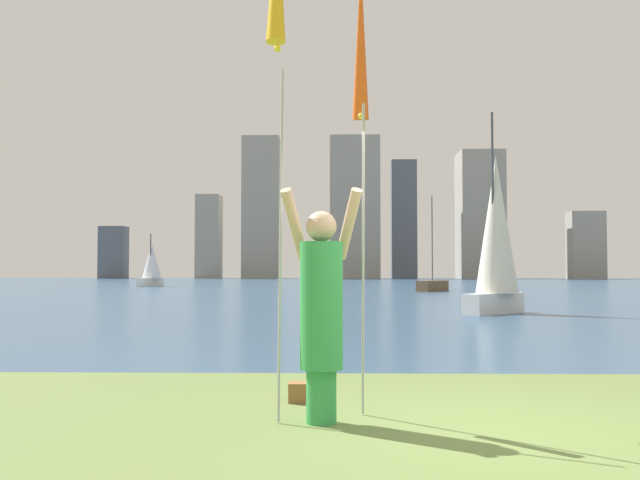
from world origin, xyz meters
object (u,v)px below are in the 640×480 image
sailboat_0 (152,265)px  sailboat_2 (496,234)px  person (321,306)px  kite_flag_right (361,50)px  bag (302,392)px  sailboat_3 (432,285)px

sailboat_0 → sailboat_2: size_ratio=0.70×
person → kite_flag_right: bearing=45.3°
person → sailboat_2: size_ratio=0.33×
kite_flag_right → bag: bearing=148.6°
person → bag: size_ratio=7.77×
kite_flag_right → sailboat_2: 16.08m
kite_flag_right → sailboat_0: size_ratio=0.99×
sailboat_3 → sailboat_2: bearing=-92.7°
sailboat_0 → person: bearing=-74.3°
kite_flag_right → sailboat_2: bearing=73.4°
bag → sailboat_3: size_ratio=0.04×
bag → sailboat_0: (-14.72, 52.31, 1.64)m
kite_flag_right → sailboat_3: (5.67, 38.69, -3.02)m
sailboat_0 → sailboat_2: bearing=-61.9°
kite_flag_right → sailboat_2: (4.58, 15.38, -1.00)m
sailboat_2 → kite_flag_right: bearing=-106.6°
person → kite_flag_right: size_ratio=0.48×
sailboat_0 → sailboat_3: (20.97, -13.98, -1.34)m
sailboat_0 → sailboat_3: bearing=-33.7°
person → sailboat_3: 39.80m
kite_flag_right → sailboat_0: bearing=106.2°
bag → sailboat_0: bearing=105.7°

